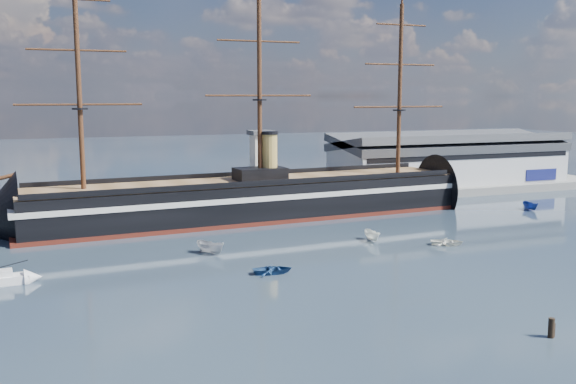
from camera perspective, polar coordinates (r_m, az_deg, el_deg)
name	(u,v)px	position (r m, az deg, el deg)	size (l,w,h in m)	color
ground	(307,237)	(112.80, 1.72, -4.02)	(600.00, 600.00, 0.00)	#1A283D
quay	(285,202)	(149.23, -0.24, -0.93)	(180.00, 18.00, 2.00)	slate
warehouse	(449,159)	(174.69, 14.10, 2.84)	(63.00, 21.00, 11.60)	#B7BABC
quay_tower	(261,163)	(142.73, -2.42, 2.59)	(5.00, 5.00, 15.00)	silver
warship	(243,199)	(128.59, -4.06, -0.65)	(113.28, 20.83, 53.94)	black
motorboat_a	(211,254)	(101.62, -6.89, -5.48)	(6.32, 2.32, 2.53)	silver
motorboat_b	(273,274)	(90.05, -1.37, -7.26)	(3.42, 1.37, 1.60)	navy
motorboat_c	(372,241)	(110.62, 7.50, -4.34)	(5.59, 2.05, 2.24)	white
motorboat_e	(447,245)	(109.91, 13.96, -4.61)	(3.28, 1.31, 1.53)	silver
motorboat_f	(530,210)	(148.85, 20.74, -1.51)	(5.54, 2.03, 2.22)	navy
piling_near_mid	(551,338)	(72.46, 22.31, -11.88)	(0.64, 0.64, 2.78)	black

